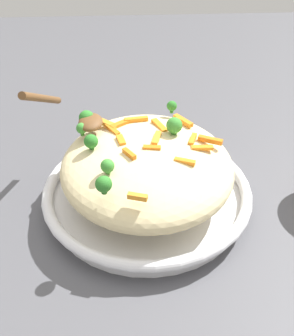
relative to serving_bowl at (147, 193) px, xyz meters
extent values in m
plane|color=#4C4C51|center=(0.00, 0.00, -0.02)|extent=(2.40, 2.40, 0.00)
cylinder|color=silver|center=(0.00, 0.00, -0.01)|extent=(0.32, 0.32, 0.02)
torus|color=silver|center=(0.00, 0.00, 0.01)|extent=(0.35, 0.35, 0.02)
torus|color=black|center=(0.00, 0.00, 0.01)|extent=(0.34, 0.34, 0.00)
ellipsoid|color=beige|center=(0.00, 0.00, 0.06)|extent=(0.30, 0.28, 0.09)
cube|color=orange|center=(-0.07, 0.07, 0.10)|extent=(0.04, 0.03, 0.01)
cube|color=orange|center=(-0.07, -0.04, 0.10)|extent=(0.03, 0.04, 0.01)
cube|color=orange|center=(0.03, -0.03, 0.10)|extent=(0.03, 0.02, 0.01)
cube|color=orange|center=(0.02, 0.01, 0.10)|extent=(0.01, 0.03, 0.01)
cube|color=orange|center=(-0.01, 0.07, 0.10)|extent=(0.03, 0.02, 0.01)
cube|color=orange|center=(0.01, 0.08, 0.10)|extent=(0.01, 0.03, 0.01)
cube|color=orange|center=(-0.07, -0.06, 0.10)|extent=(0.03, 0.04, 0.01)
cube|color=orange|center=(0.05, 0.05, 0.10)|extent=(0.02, 0.03, 0.01)
cube|color=orange|center=(-0.01, -0.04, 0.10)|extent=(0.03, 0.02, 0.01)
cube|color=orange|center=(-0.01, 0.02, 0.10)|extent=(0.04, 0.02, 0.01)
cube|color=orange|center=(-0.05, 0.02, 0.10)|extent=(0.04, 0.03, 0.01)
cube|color=orange|center=(0.12, -0.02, 0.10)|extent=(0.01, 0.03, 0.01)
cube|color=orange|center=(-0.08, -0.01, 0.10)|extent=(0.01, 0.04, 0.01)
cube|color=orange|center=(-0.05, -0.05, 0.10)|extent=(0.04, 0.03, 0.01)
cube|color=orange|center=(-0.01, 0.10, 0.10)|extent=(0.03, 0.04, 0.01)
cylinder|color=#377928|center=(-0.04, -0.10, 0.10)|extent=(0.01, 0.01, 0.01)
sphere|color=#3D8E33|center=(-0.04, -0.10, 0.11)|extent=(0.02, 0.02, 0.02)
cylinder|color=#377928|center=(-0.03, 0.05, 0.10)|extent=(0.01, 0.01, 0.01)
sphere|color=#3D8E33|center=(-0.03, 0.05, 0.11)|extent=(0.03, 0.03, 0.03)
cylinder|color=#296820|center=(0.00, -0.09, 0.10)|extent=(0.01, 0.01, 0.01)
sphere|color=#2D7A28|center=(0.00, -0.09, 0.11)|extent=(0.02, 0.02, 0.02)
cylinder|color=#296820|center=(0.11, -0.06, 0.10)|extent=(0.01, 0.01, 0.01)
sphere|color=#2D7A28|center=(0.11, -0.06, 0.11)|extent=(0.02, 0.02, 0.02)
cylinder|color=#296820|center=(-0.07, -0.10, 0.10)|extent=(0.01, 0.01, 0.01)
sphere|color=#2D7A28|center=(-0.07, -0.10, 0.11)|extent=(0.03, 0.03, 0.03)
cylinder|color=#377928|center=(0.06, -0.06, 0.10)|extent=(0.01, 0.01, 0.01)
sphere|color=#3D8E33|center=(0.06, -0.06, 0.11)|extent=(0.02, 0.02, 0.02)
cylinder|color=#296820|center=(-0.11, 0.05, 0.10)|extent=(0.01, 0.01, 0.01)
sphere|color=#2D7A28|center=(-0.11, 0.05, 0.11)|extent=(0.02, 0.02, 0.02)
ellipsoid|color=brown|center=(-0.06, -0.09, 0.11)|extent=(0.06, 0.04, 0.02)
cylinder|color=brown|center=(-0.07, -0.16, 0.15)|extent=(0.15, 0.03, 0.09)
camera|label=1|loc=(0.51, -0.03, 0.42)|focal=41.46mm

